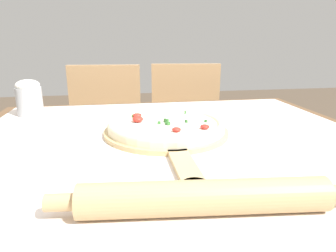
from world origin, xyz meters
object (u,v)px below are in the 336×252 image
at_px(rolling_pin, 204,197).
at_px(flour_cup, 29,97).
at_px(pizza_peel, 167,134).
at_px(chair_left, 105,138).
at_px(pizza, 166,125).
at_px(chair_right, 186,134).

relative_size(rolling_pin, flour_cup, 3.81).
bearing_deg(flour_cup, pizza_peel, -35.36).
height_order(rolling_pin, flour_cup, flour_cup).
bearing_deg(chair_left, pizza, -69.79).
height_order(rolling_pin, chair_right, chair_right).
height_order(pizza, chair_left, chair_left).
xyz_separation_m(chair_right, flour_cup, (-0.66, -0.48, 0.32)).
distance_m(pizza_peel, chair_left, 0.85).
height_order(pizza_peel, chair_left, chair_left).
relative_size(pizza_peel, chair_left, 0.59).
relative_size(pizza, chair_right, 0.36).
relative_size(pizza_peel, chair_right, 0.59).
relative_size(pizza, flour_cup, 2.62).
bearing_deg(chair_right, pizza_peel, -99.77).
distance_m(rolling_pin, flour_cup, 0.80).
distance_m(pizza, chair_right, 0.85).
height_order(pizza_peel, flour_cup, flour_cup).
bearing_deg(flour_cup, chair_left, 65.67).
relative_size(chair_left, flour_cup, 7.26).
bearing_deg(rolling_pin, chair_right, 78.32).
xyz_separation_m(pizza_peel, chair_left, (-0.21, 0.78, -0.26)).
relative_size(chair_left, chair_right, 1.00).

